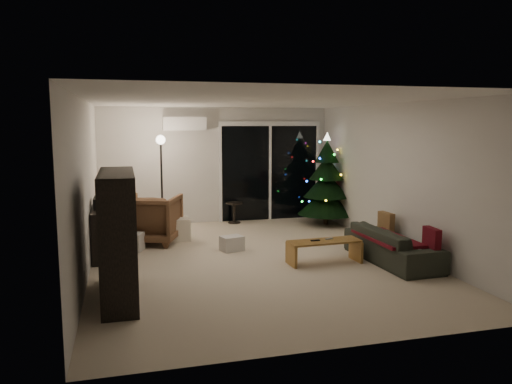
# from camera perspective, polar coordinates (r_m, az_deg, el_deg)

# --- Properties ---
(room) EXTENTS (6.50, 7.51, 2.60)m
(room) POSITION_cam_1_polar(r_m,az_deg,el_deg) (9.34, 0.23, 0.84)
(room) COLOR beige
(room) RESTS_ON ground
(bookshelf) EXTENTS (0.68, 1.62, 1.58)m
(bookshelf) POSITION_cam_1_polar(r_m,az_deg,el_deg) (6.37, -17.18, -4.92)
(bookshelf) COLOR black
(bookshelf) RESTS_ON floor
(media_cabinet) EXTENTS (0.49, 1.29, 0.80)m
(media_cabinet) POSITION_cam_1_polar(r_m,az_deg,el_deg) (8.52, -16.55, -4.37)
(media_cabinet) COLOR black
(media_cabinet) RESTS_ON floor
(stereo) EXTENTS (0.41, 0.48, 0.17)m
(stereo) POSITION_cam_1_polar(r_m,az_deg,el_deg) (8.43, -16.68, -1.14)
(stereo) COLOR black
(stereo) RESTS_ON media_cabinet
(armchair) EXTENTS (1.23, 1.24, 0.88)m
(armchair) POSITION_cam_1_polar(r_m,az_deg,el_deg) (9.24, -11.83, -3.01)
(armchair) COLOR brown
(armchair) RESTS_ON floor
(ottoman) EXTENTS (0.47, 0.47, 0.41)m
(ottoman) POSITION_cam_1_polar(r_m,az_deg,el_deg) (9.43, -9.04, -4.18)
(ottoman) COLOR beige
(ottoman) RESTS_ON floor
(cardboard_box_a) EXTENTS (0.51, 0.45, 0.30)m
(cardboard_box_a) POSITION_cam_1_polar(r_m,az_deg,el_deg) (8.80, -14.21, -5.56)
(cardboard_box_a) COLOR silver
(cardboard_box_a) RESTS_ON floor
(cardboard_box_b) EXTENTS (0.42, 0.36, 0.25)m
(cardboard_box_b) POSITION_cam_1_polar(r_m,az_deg,el_deg) (8.56, -2.78, -5.89)
(cardboard_box_b) COLOR silver
(cardboard_box_b) RESTS_ON floor
(side_table) EXTENTS (0.44, 0.44, 0.46)m
(side_table) POSITION_cam_1_polar(r_m,az_deg,el_deg) (10.87, -2.52, -2.37)
(side_table) COLOR black
(side_table) RESTS_ON floor
(floor_lamp) EXTENTS (0.30, 0.30, 1.87)m
(floor_lamp) POSITION_cam_1_polar(r_m,az_deg,el_deg) (9.92, -10.71, 0.65)
(floor_lamp) COLOR black
(floor_lamp) RESTS_ON floor
(sofa) EXTENTS (0.80, 1.87, 0.54)m
(sofa) POSITION_cam_1_polar(r_m,az_deg,el_deg) (8.12, 15.30, -5.88)
(sofa) COLOR black
(sofa) RESTS_ON floor
(sofa_throw) EXTENTS (0.58, 1.33, 0.04)m
(sofa_throw) POSITION_cam_1_polar(r_m,az_deg,el_deg) (8.04, 14.72, -5.11)
(sofa_throw) COLOR maroon
(sofa_throw) RESTS_ON sofa
(cushion_a) EXTENTS (0.14, 0.36, 0.35)m
(cushion_a) POSITION_cam_1_polar(r_m,az_deg,el_deg) (8.74, 14.64, -3.42)
(cushion_a) COLOR olive
(cushion_a) RESTS_ON sofa
(cushion_b) EXTENTS (0.13, 0.36, 0.35)m
(cushion_b) POSITION_cam_1_polar(r_m,az_deg,el_deg) (7.66, 19.43, -5.19)
(cushion_b) COLOR maroon
(cushion_b) RESTS_ON sofa
(coffee_table) EXTENTS (1.16, 0.46, 0.36)m
(coffee_table) POSITION_cam_1_polar(r_m,az_deg,el_deg) (7.86, 7.80, -6.78)
(coffee_table) COLOR olive
(coffee_table) RESTS_ON floor
(remote_a) EXTENTS (0.14, 0.04, 0.02)m
(remote_a) POSITION_cam_1_polar(r_m,az_deg,el_deg) (7.76, 6.79, -5.51)
(remote_a) COLOR black
(remote_a) RESTS_ON coffee_table
(remote_b) EXTENTS (0.14, 0.08, 0.02)m
(remote_b) POSITION_cam_1_polar(r_m,az_deg,el_deg) (7.90, 8.35, -5.30)
(remote_b) COLOR slate
(remote_b) RESTS_ON coffee_table
(christmas_tree) EXTENTS (1.26, 1.26, 1.96)m
(christmas_tree) POSITION_cam_1_polar(r_m,az_deg,el_deg) (10.73, 8.06, 1.49)
(christmas_tree) COLOR black
(christmas_tree) RESTS_ON floor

